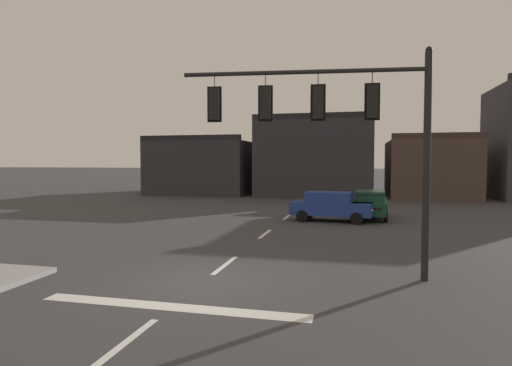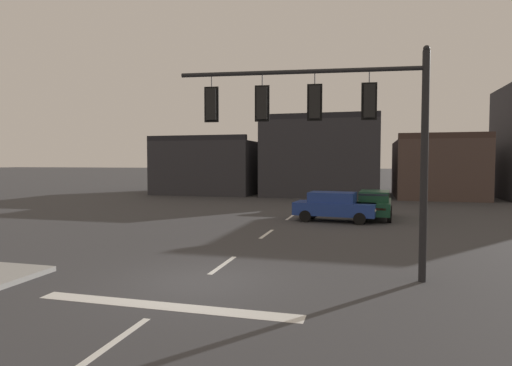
% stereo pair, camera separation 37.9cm
% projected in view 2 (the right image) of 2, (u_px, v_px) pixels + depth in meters
% --- Properties ---
extents(ground_plane, '(400.00, 400.00, 0.00)m').
position_uv_depth(ground_plane, '(199.00, 282.00, 11.59)').
color(ground_plane, '#353538').
extents(stop_bar_paint, '(6.40, 0.50, 0.01)m').
position_uv_depth(stop_bar_paint, '(165.00, 306.00, 9.66)').
color(stop_bar_paint, silver).
rests_on(stop_bar_paint, ground).
extents(lane_centreline, '(0.16, 26.40, 0.01)m').
position_uv_depth(lane_centreline, '(223.00, 265.00, 13.52)').
color(lane_centreline, silver).
rests_on(lane_centreline, ground).
extents(signal_mast_near_side, '(6.85, 0.90, 6.39)m').
position_uv_depth(signal_mast_near_side, '(334.00, 119.00, 11.79)').
color(signal_mast_near_side, black).
rests_on(signal_mast_near_side, ground).
extents(car_lot_nearside, '(4.60, 2.30, 1.61)m').
position_uv_depth(car_lot_nearside, '(334.00, 206.00, 23.37)').
color(car_lot_nearside, navy).
rests_on(car_lot_nearside, ground).
extents(car_lot_middle, '(2.12, 4.54, 1.61)m').
position_uv_depth(car_lot_middle, '(374.00, 204.00, 24.47)').
color(car_lot_middle, '#143D28').
rests_on(car_lot_middle, ground).
extents(building_row, '(40.42, 11.30, 10.30)m').
position_uv_depth(building_row, '(368.00, 159.00, 40.98)').
color(building_row, '#2D2D33').
rests_on(building_row, ground).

